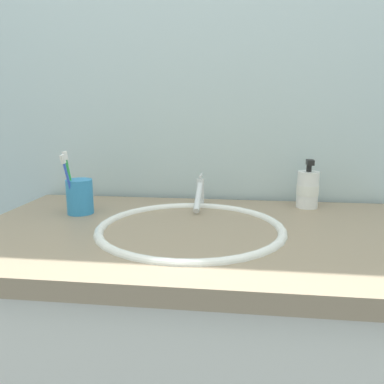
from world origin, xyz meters
name	(u,v)px	position (x,y,z in m)	size (l,w,h in m)	color
tiled_wall_back	(213,98)	(0.00, 0.37, 1.20)	(2.38, 0.04, 2.40)	silver
vanity_counter	(201,375)	(0.00, 0.00, 0.43)	(1.18, 0.67, 0.86)	silver
sink_basin	(191,241)	(-0.03, -0.01, 0.83)	(0.48, 0.48, 0.10)	white
faucet	(199,193)	(-0.03, 0.22, 0.91)	(0.02, 0.16, 0.10)	silver
toothbrush_cup	(80,197)	(-0.37, 0.10, 0.91)	(0.08, 0.08, 0.10)	#338CCC
toothbrush_blue	(68,181)	(-0.38, 0.07, 0.97)	(0.02, 0.05, 0.17)	blue
toothbrush_purple	(69,179)	(-0.39, 0.09, 0.97)	(0.03, 0.02, 0.17)	purple
toothbrush_green	(70,178)	(-0.39, 0.09, 0.97)	(0.03, 0.03, 0.18)	green
soap_dispenser	(308,189)	(0.31, 0.26, 0.92)	(0.07, 0.07, 0.15)	white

